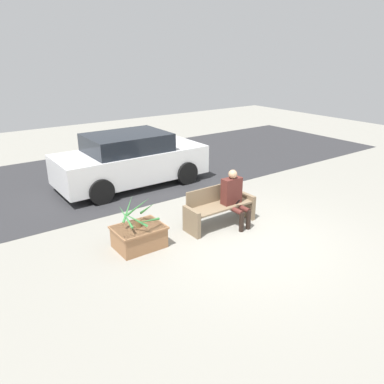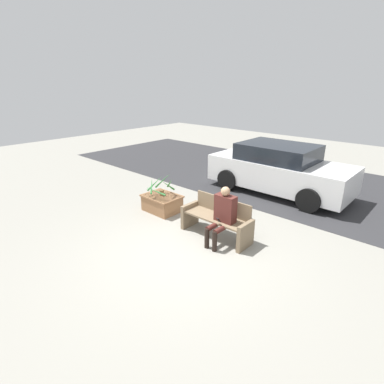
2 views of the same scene
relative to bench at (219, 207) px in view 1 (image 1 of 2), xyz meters
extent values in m
plane|color=gray|center=(0.01, -0.96, -0.42)|extent=(30.00, 30.00, 0.00)
cube|color=#2D2D30|center=(0.01, 4.89, -0.41)|extent=(20.00, 6.00, 0.01)
cube|color=#7A664C|center=(-0.79, -0.05, -0.13)|extent=(0.09, 0.55, 0.58)
cube|color=#7A664C|center=(0.79, -0.05, -0.13)|extent=(0.09, 0.55, 0.58)
cube|color=#7A664C|center=(0.00, -0.05, 0.05)|extent=(1.49, 0.51, 0.04)
cube|color=#7A664C|center=(0.00, 0.20, 0.26)|extent=(1.49, 0.04, 0.38)
cube|color=#51231E|center=(0.28, -0.09, 0.36)|extent=(0.46, 0.22, 0.59)
sphere|color=tan|center=(0.28, -0.11, 0.76)|extent=(0.20, 0.20, 0.20)
cylinder|color=#51231E|center=(0.18, -0.33, 0.01)|extent=(0.11, 0.48, 0.11)
cylinder|color=#51231E|center=(0.38, -0.33, 0.01)|extent=(0.11, 0.48, 0.11)
cylinder|color=black|center=(0.18, -0.57, -0.19)|extent=(0.10, 0.10, 0.45)
cylinder|color=black|center=(0.38, -0.57, -0.19)|extent=(0.10, 0.10, 0.45)
cube|color=black|center=(0.28, -0.32, 0.17)|extent=(0.07, 0.09, 0.12)
cube|color=#936642|center=(-1.97, 0.11, -0.19)|extent=(0.93, 0.70, 0.45)
cube|color=#936642|center=(-1.97, 0.11, 0.01)|extent=(0.98, 0.75, 0.04)
cylinder|color=brown|center=(-1.97, 0.11, 0.11)|extent=(0.12, 0.12, 0.15)
cone|color=#387F3D|center=(-1.73, 0.14, 0.36)|extent=(0.11, 0.50, 0.39)
cone|color=#387F3D|center=(-1.85, 0.32, 0.36)|extent=(0.46, 0.28, 0.40)
cone|color=#387F3D|center=(-2.09, 0.28, 0.39)|extent=(0.40, 0.31, 0.44)
cone|color=#387F3D|center=(-2.23, 0.11, 0.32)|extent=(0.06, 0.55, 0.32)
cone|color=#387F3D|center=(-2.15, -0.08, 0.32)|extent=(0.43, 0.42, 0.32)
cone|color=#387F3D|center=(-1.89, -0.17, 0.24)|extent=(0.58, 0.21, 0.18)
cube|color=silver|center=(-0.33, 3.59, 0.21)|extent=(4.30, 1.80, 0.83)
cube|color=black|center=(-0.44, 3.59, 0.87)|extent=(2.24, 1.66, 0.49)
cylinder|color=black|center=(1.00, 2.69, -0.08)|extent=(0.67, 0.18, 0.67)
cylinder|color=black|center=(1.00, 4.49, -0.08)|extent=(0.67, 0.18, 0.67)
cylinder|color=black|center=(-1.66, 2.69, -0.08)|extent=(0.67, 0.18, 0.67)
cylinder|color=black|center=(-1.66, 4.49, -0.08)|extent=(0.67, 0.18, 0.67)
camera|label=1|loc=(-5.00, -5.93, 3.28)|focal=35.00mm
camera|label=2|loc=(3.69, -4.91, 2.89)|focal=28.00mm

